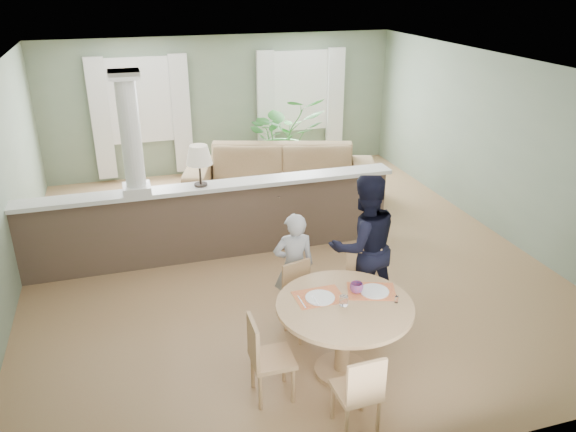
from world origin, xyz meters
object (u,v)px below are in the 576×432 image
object	(u,v)px
chair_near	(360,390)
child_person	(294,267)
sofa	(282,176)
houseplant	(285,138)
chair_far_boy	(301,295)
chair_far_man	(364,286)
chair_side	(265,355)
dining_table	(344,318)
man_person	(363,246)

from	to	relation	value
chair_near	child_person	distance (m)	1.95
sofa	child_person	world-z (taller)	child_person
houseplant	chair_far_boy	size ratio (longest dim) A/B	2.00
chair_far_boy	child_person	xyz separation A→B (m)	(0.01, 0.31, 0.20)
sofa	chair_far_man	world-z (taller)	sofa
sofa	chair_side	bearing A→B (deg)	-90.78
chair_far_man	chair_near	world-z (taller)	chair_far_man
chair_near	chair_far_boy	bearing A→B (deg)	-91.84
chair_far_boy	chair_near	xyz separation A→B (m)	(0.01, -1.63, -0.00)
chair_near	chair_side	world-z (taller)	chair_side
houseplant	dining_table	xyz separation A→B (m)	(-1.12, -5.84, -0.19)
houseplant	dining_table	size ratio (longest dim) A/B	1.24
houseplant	chair_near	bearing A→B (deg)	-101.04
man_person	houseplant	bearing A→B (deg)	-98.18
sofa	houseplant	bearing A→B (deg)	88.38
sofa	chair_side	xyz separation A→B (m)	(-1.57, -4.79, -0.00)
chair_far_man	man_person	bearing A→B (deg)	87.08
chair_side	chair_far_man	bearing A→B (deg)	-58.00
sofa	chair_near	world-z (taller)	sofa
child_person	man_person	world-z (taller)	man_person
houseplant	man_person	size ratio (longest dim) A/B	0.95
chair_far_boy	man_person	bearing A→B (deg)	-3.09
chair_far_boy	chair_near	bearing A→B (deg)	-105.24
dining_table	child_person	distance (m)	1.14
chair_side	sofa	bearing A→B (deg)	-17.71
dining_table	man_person	distance (m)	1.20
chair_far_boy	child_person	bearing A→B (deg)	72.37
chair_side	man_person	world-z (taller)	man_person
dining_table	child_person	bearing A→B (deg)	98.64
chair_side	child_person	distance (m)	1.44
dining_table	chair_side	bearing A→B (deg)	-171.22
chair_far_boy	chair_near	world-z (taller)	same
houseplant	chair_far_man	distance (m)	5.16
chair_far_boy	chair_side	xyz separation A→B (m)	(-0.67, -0.95, 0.02)
dining_table	chair_side	distance (m)	0.88
houseplant	man_person	distance (m)	4.87
houseplant	chair_side	distance (m)	6.30
chair_far_boy	chair_side	size ratio (longest dim) A/B	0.95
sofa	chair_far_boy	world-z (taller)	sofa
dining_table	chair_near	world-z (taller)	dining_table
dining_table	chair_near	size ratio (longest dim) A/B	1.62
chair_far_boy	man_person	size ratio (longest dim) A/B	0.48
chair_near	child_person	world-z (taller)	child_person
sofa	dining_table	bearing A→B (deg)	-81.41
sofa	houseplant	distance (m)	1.30
houseplant	dining_table	bearing A→B (deg)	-100.86
chair_far_boy	man_person	xyz separation A→B (m)	(0.82, 0.18, 0.42)
chair_side	man_person	xyz separation A→B (m)	(1.49, 1.13, 0.39)
man_person	chair_near	bearing A→B (deg)	63.36
sofa	dining_table	world-z (taller)	sofa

